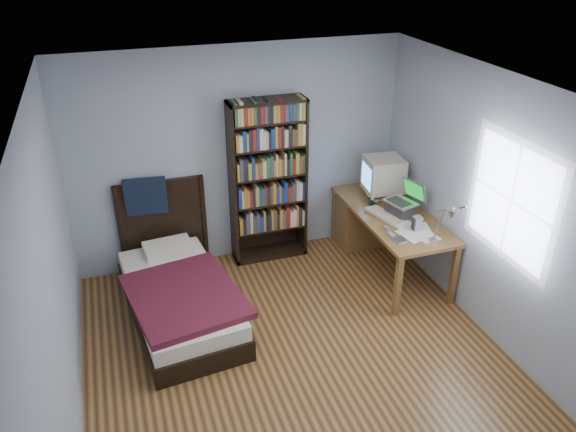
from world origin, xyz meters
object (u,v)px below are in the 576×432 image
(speaker, at_px, (417,224))
(keyboard, at_px, (384,215))
(bookshelf, at_px, (268,182))
(bed, at_px, (178,291))
(soda_can, at_px, (371,201))
(desk_lamp, at_px, (449,216))
(desk, at_px, (371,218))
(crt_monitor, at_px, (382,175))
(laptop, at_px, (402,206))

(speaker, bearing_deg, keyboard, 115.19)
(bookshelf, bearing_deg, bed, -146.84)
(bookshelf, height_order, bed, bookshelf)
(speaker, relative_size, bed, 0.08)
(bed, bearing_deg, keyboard, 0.38)
(speaker, xyz_separation_m, soda_can, (-0.19, 0.70, -0.03))
(keyboard, distance_m, soda_can, 0.31)
(desk_lamp, relative_size, bed, 0.30)
(speaker, distance_m, soda_can, 0.73)
(desk_lamp, bearing_deg, desk, 89.13)
(speaker, height_order, soda_can, speaker)
(desk_lamp, xyz_separation_m, bookshelf, (-1.19, 1.80, -0.25))
(desk_lamp, relative_size, speaker, 3.75)
(crt_monitor, height_order, bookshelf, bookshelf)
(desk, distance_m, bed, 2.49)
(laptop, bearing_deg, speaker, -92.80)
(crt_monitor, height_order, bed, crt_monitor)
(keyboard, height_order, soda_can, soda_can)
(desk_lamp, bearing_deg, soda_can, 94.89)
(keyboard, bearing_deg, soda_can, 77.22)
(laptop, xyz_separation_m, bookshelf, (-1.28, 0.81, 0.13))
(speaker, bearing_deg, bookshelf, 137.91)
(desk, bearing_deg, bookshelf, 168.14)
(bed, bearing_deg, crt_monitor, 10.79)
(desk, height_order, speaker, speaker)
(crt_monitor, relative_size, desk_lamp, 0.81)
(desk, height_order, soda_can, soda_can)
(speaker, bearing_deg, crt_monitor, 89.65)
(keyboard, height_order, speaker, speaker)
(laptop, relative_size, bookshelf, 0.21)
(desk, relative_size, desk_lamp, 2.83)
(desk, xyz_separation_m, crt_monitor, (0.07, -0.06, 0.59))
(keyboard, distance_m, speaker, 0.44)
(keyboard, xyz_separation_m, soda_can, (-0.01, 0.30, 0.04))
(crt_monitor, height_order, keyboard, crt_monitor)
(crt_monitor, distance_m, soda_can, 0.34)
(soda_can, relative_size, bed, 0.05)
(bookshelf, bearing_deg, desk_lamp, -56.58)
(desk, distance_m, soda_can, 0.45)
(crt_monitor, height_order, soda_can, crt_monitor)
(speaker, distance_m, bookshelf, 1.73)
(crt_monitor, bearing_deg, speaker, -91.15)
(desk, bearing_deg, laptop, -82.62)
(desk, height_order, bookshelf, bookshelf)
(bed, bearing_deg, soda_can, 7.94)
(speaker, bearing_deg, soda_can, 106.04)
(desk, bearing_deg, soda_can, -121.84)
(desk_lamp, bearing_deg, bookshelf, 123.42)
(soda_can, bearing_deg, desk_lamp, -85.11)
(keyboard, relative_size, soda_can, 4.24)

